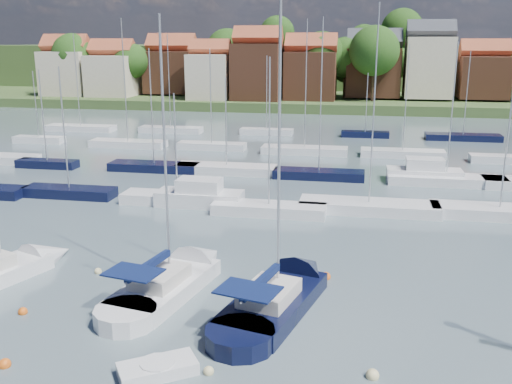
# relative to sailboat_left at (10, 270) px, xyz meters

# --- Properties ---
(ground) EXTENTS (260.00, 260.00, 0.00)m
(ground) POSITION_rel_sailboat_left_xyz_m (11.95, 35.91, -0.37)
(ground) COLOR #44535D
(ground) RESTS_ON ground
(sailboat_left) EXTENTS (5.58, 9.71, 12.92)m
(sailboat_left) POSITION_rel_sailboat_left_xyz_m (0.00, 0.00, 0.00)
(sailboat_left) COLOR silver
(sailboat_left) RESTS_ON ground
(sailboat_centre) EXTENTS (5.19, 11.79, 15.52)m
(sailboat_centre) POSITION_rel_sailboat_left_xyz_m (9.82, 0.61, -0.01)
(sailboat_centre) COLOR silver
(sailboat_centre) RESTS_ON ground
(sailboat_navy) EXTENTS (5.93, 12.36, 16.53)m
(sailboat_navy) POSITION_rel_sailboat_left_xyz_m (15.83, -0.14, -0.01)
(sailboat_navy) COLOR black
(sailboat_navy) RESTS_ON ground
(tender) EXTENTS (3.37, 2.91, 0.67)m
(tender) POSITION_rel_sailboat_left_xyz_m (11.77, -7.99, -0.11)
(tender) COLOR silver
(tender) RESTS_ON ground
(buoy_b) EXTENTS (0.51, 0.51, 0.51)m
(buoy_b) POSITION_rel_sailboat_left_xyz_m (5.37, -8.59, -0.37)
(buoy_b) COLOR #D85914
(buoy_b) RESTS_ON ground
(buoy_c) EXTENTS (0.46, 0.46, 0.46)m
(buoy_c) POSITION_rel_sailboat_left_xyz_m (3.39, -4.16, -0.37)
(buoy_c) COLOR #D85914
(buoy_c) RESTS_ON ground
(buoy_d) EXTENTS (0.43, 0.43, 0.43)m
(buoy_d) POSITION_rel_sailboat_left_xyz_m (13.76, -7.55, -0.37)
(buoy_d) COLOR beige
(buoy_d) RESTS_ON ground
(buoy_e) EXTENTS (0.55, 0.55, 0.55)m
(buoy_e) POSITION_rel_sailboat_left_xyz_m (17.77, 2.93, -0.37)
(buoy_e) COLOR #D85914
(buoy_e) RESTS_ON ground
(buoy_f) EXTENTS (0.54, 0.54, 0.54)m
(buoy_f) POSITION_rel_sailboat_left_xyz_m (20.25, -6.62, -0.37)
(buoy_f) COLOR beige
(buoy_f) RESTS_ON ground
(buoy_g) EXTENTS (0.42, 0.42, 0.42)m
(buoy_g) POSITION_rel_sailboat_left_xyz_m (4.76, 1.27, -0.37)
(buoy_g) COLOR beige
(buoy_g) RESTS_ON ground
(marina_field) EXTENTS (79.62, 41.41, 15.93)m
(marina_field) POSITION_rel_sailboat_left_xyz_m (13.86, 31.06, 0.07)
(marina_field) COLOR silver
(marina_field) RESTS_ON ground
(far_shore_town) EXTENTS (212.46, 90.00, 22.27)m
(far_shore_town) POSITION_rel_sailboat_left_xyz_m (14.18, 128.58, 4.24)
(far_shore_town) COLOR #40592C
(far_shore_town) RESTS_ON ground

